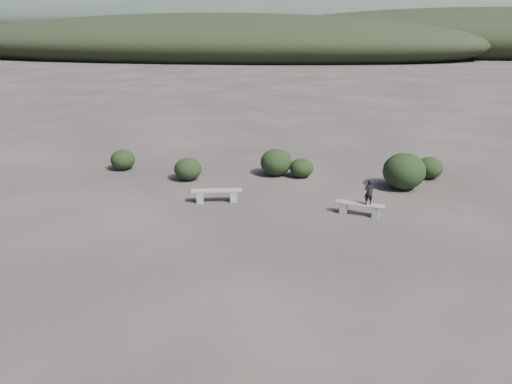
# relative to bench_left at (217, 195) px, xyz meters

# --- Properties ---
(ground) EXTENTS (1200.00, 1200.00, 0.00)m
(ground) POSITION_rel_bench_left_xyz_m (2.44, -5.30, -0.29)
(ground) COLOR #2B2521
(ground) RESTS_ON ground
(bench_left) EXTENTS (1.98, 0.87, 0.48)m
(bench_left) POSITION_rel_bench_left_xyz_m (0.00, 0.00, 0.00)
(bench_left) COLOR slate
(bench_left) RESTS_ON ground
(bench_right) EXTENTS (1.79, 0.75, 0.44)m
(bench_right) POSITION_rel_bench_left_xyz_m (5.41, -0.54, -0.03)
(bench_right) COLOR slate
(bench_right) RESTS_ON ground
(seated_person) EXTENTS (0.39, 0.31, 0.92)m
(seated_person) POSITION_rel_bench_left_xyz_m (5.68, -0.60, 0.61)
(seated_person) COLOR black
(seated_person) RESTS_ON bench_right
(shrub_a) EXTENTS (1.21, 1.21, 0.99)m
(shrub_a) POSITION_rel_bench_left_xyz_m (-1.92, 2.62, 0.20)
(shrub_a) COLOR black
(shrub_a) RESTS_ON ground
(shrub_b) EXTENTS (1.42, 1.42, 1.22)m
(shrub_b) POSITION_rel_bench_left_xyz_m (1.82, 3.95, 0.32)
(shrub_b) COLOR black
(shrub_b) RESTS_ON ground
(shrub_c) EXTENTS (1.07, 1.07, 0.86)m
(shrub_c) POSITION_rel_bench_left_xyz_m (2.98, 3.84, 0.13)
(shrub_c) COLOR black
(shrub_c) RESTS_ON ground
(shrub_d) EXTENTS (1.74, 1.74, 1.52)m
(shrub_d) POSITION_rel_bench_left_xyz_m (7.30, 2.83, 0.47)
(shrub_d) COLOR black
(shrub_d) RESTS_ON ground
(shrub_e) EXTENTS (1.16, 1.16, 0.97)m
(shrub_e) POSITION_rel_bench_left_xyz_m (8.62, 4.57, 0.19)
(shrub_e) COLOR black
(shrub_e) RESTS_ON ground
(shrub_f) EXTENTS (1.14, 1.14, 0.96)m
(shrub_f) POSITION_rel_bench_left_xyz_m (-5.42, 3.71, 0.19)
(shrub_f) COLOR black
(shrub_f) RESTS_ON ground
(mountain_ridges) EXTENTS (500.00, 400.00, 56.00)m
(mountain_ridges) POSITION_rel_bench_left_xyz_m (-5.04, 333.76, 10.54)
(mountain_ridges) COLOR black
(mountain_ridges) RESTS_ON ground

